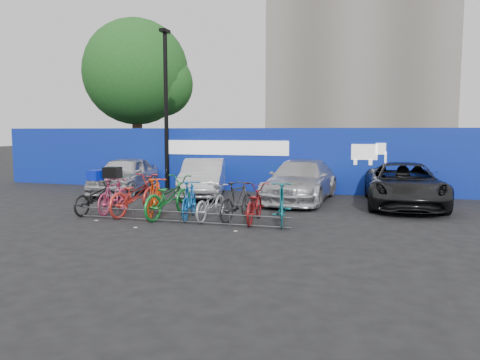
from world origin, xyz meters
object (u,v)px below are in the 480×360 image
at_px(bike_0, 96,197).
at_px(bike_7, 237,201).
at_px(tree, 141,75).
at_px(car_2, 301,181).
at_px(bike_3, 155,197).
at_px(bike_rack, 180,217).
at_px(bike_1, 113,196).
at_px(bike_6, 211,203).
at_px(bike_5, 189,200).
at_px(car_0, 125,175).
at_px(car_3, 404,185).
at_px(bike_8, 254,204).
at_px(bike_9, 282,204).
at_px(lamppost, 166,105).
at_px(bike_4, 168,197).
at_px(car_1, 204,178).
at_px(bike_2, 135,195).

relative_size(bike_0, bike_7, 1.04).
distance_m(tree, bike_0, 11.72).
relative_size(car_2, bike_3, 2.66).
relative_size(bike_rack, bike_1, 3.39).
bearing_deg(bike_6, bike_5, 8.18).
height_order(car_0, car_3, car_0).
relative_size(car_2, bike_7, 2.71).
height_order(car_0, bike_8, car_0).
bearing_deg(bike_1, bike_9, 174.54).
relative_size(car_0, car_3, 0.84).
bearing_deg(bike_9, bike_5, -13.44).
height_order(lamppost, bike_8, lamppost).
height_order(car_3, bike_6, car_3).
height_order(bike_6, bike_7, bike_7).
xyz_separation_m(bike_4, bike_5, (0.60, -0.00, -0.05)).
xyz_separation_m(car_0, bike_6, (4.81, -3.96, -0.23)).
relative_size(lamppost, bike_6, 3.58).
relative_size(bike_3, bike_4, 0.83).
xyz_separation_m(car_3, bike_6, (-4.89, -3.76, -0.21)).
distance_m(lamppost, bike_1, 6.00).
bearing_deg(car_1, tree, 117.95).
bearing_deg(bike_rack, bike_9, 12.87).
bearing_deg(bike_7, bike_4, 16.82).
distance_m(bike_0, bike_6, 3.39).
xyz_separation_m(car_0, car_1, (3.05, 0.12, -0.03)).
xyz_separation_m(bike_rack, car_3, (5.45, 4.42, 0.50)).
relative_size(lamppost, bike_rack, 1.09).
xyz_separation_m(bike_0, bike_5, (2.81, -0.01, 0.04)).
distance_m(bike_5, bike_9, 2.46).
bearing_deg(tree, bike_5, -56.02).
bearing_deg(car_2, bike_rack, -112.81).
bearing_deg(car_1, bike_0, -126.94).
bearing_deg(car_2, bike_9, -84.01).
bearing_deg(lamppost, bike_0, -85.99).
xyz_separation_m(car_1, car_2, (3.46, -0.13, 0.02)).
bearing_deg(bike_rack, car_2, 63.83).
height_order(lamppost, bike_4, lamppost).
height_order(bike_8, bike_9, bike_9).
distance_m(tree, bike_6, 13.23).
height_order(car_2, bike_5, car_2).
distance_m(bike_1, bike_2, 0.69).
distance_m(car_1, bike_7, 4.70).
bearing_deg(car_2, bike_7, -101.20).
height_order(tree, car_3, tree).
xyz_separation_m(car_3, bike_3, (-6.48, -3.75, -0.14)).
height_order(car_1, bike_9, car_1).
height_order(car_1, bike_6, car_1).
xyz_separation_m(bike_1, bike_3, (1.32, -0.08, 0.03)).
xyz_separation_m(bike_rack, car_1, (-1.20, 4.74, 0.49)).
height_order(bike_rack, bike_6, bike_6).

